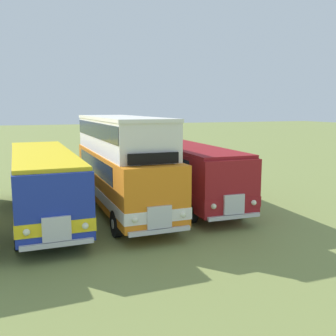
{
  "coord_description": "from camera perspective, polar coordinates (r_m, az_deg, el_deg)",
  "views": [
    {
      "loc": [
        0.87,
        -17.7,
        4.9
      ],
      "look_at": [
        7.74,
        0.27,
        1.91
      ],
      "focal_mm": 41.67,
      "sensor_mm": 36.0,
      "label": 1
    }
  ],
  "objects": [
    {
      "name": "bus_fifth_in_row",
      "position": [
        18.21,
        -6.72,
        1.1
      ],
      "size": [
        2.66,
        9.96,
        4.49
      ],
      "color": "orange",
      "rests_on": "ground"
    },
    {
      "name": "ground_plane",
      "position": [
        18.39,
        -23.03,
        -7.34
      ],
      "size": [
        200.0,
        200.0,
        0.0
      ],
      "primitive_type": "plane",
      "color": "olive"
    },
    {
      "name": "bus_sixth_in_row",
      "position": [
        19.96,
        2.77,
        -0.25
      ],
      "size": [
        2.77,
        9.92,
        2.99
      ],
      "color": "maroon",
      "rests_on": "ground"
    },
    {
      "name": "bus_fourth_in_row",
      "position": [
        18.15,
        -17.8,
        -1.57
      ],
      "size": [
        2.7,
        11.02,
        2.99
      ],
      "color": "#1E339E",
      "rests_on": "ground"
    }
  ]
}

